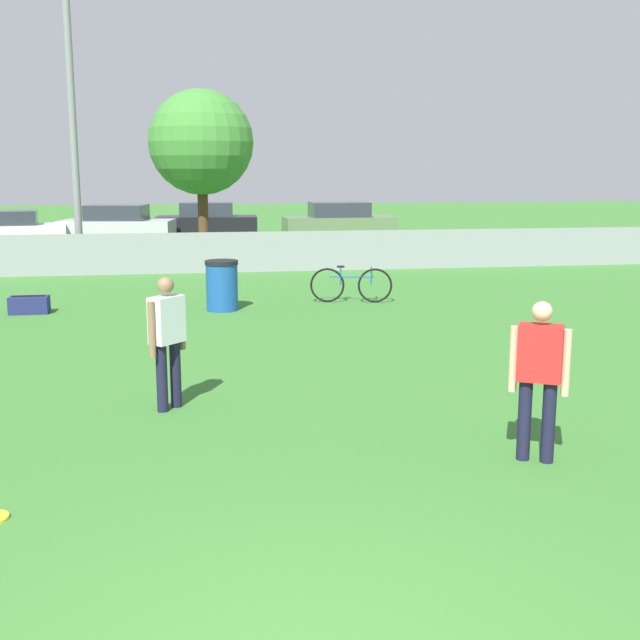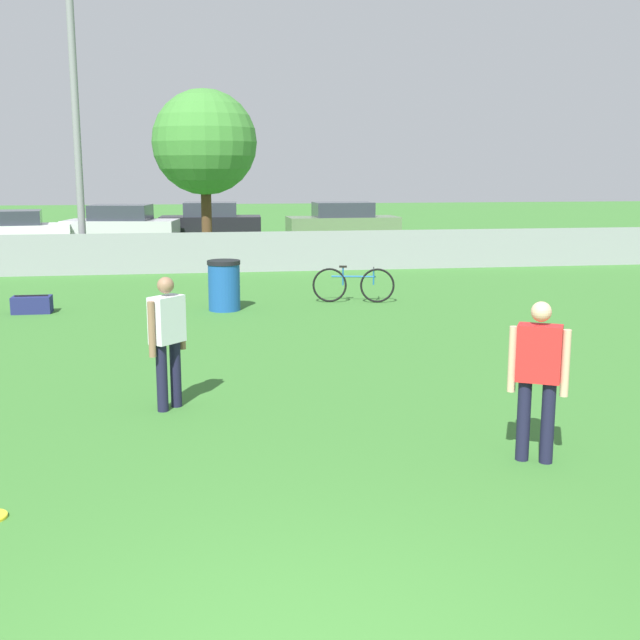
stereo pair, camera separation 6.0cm
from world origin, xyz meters
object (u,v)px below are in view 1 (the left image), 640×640
Objects in this scene: parked_car_dark at (207,222)px; bicycle_sideline at (351,285)px; parked_car_silver at (117,226)px; light_pole at (69,60)px; parked_car_white at (6,230)px; player_thrower_red at (539,371)px; gear_bag_sideline at (29,305)px; player_receiver_white at (167,334)px; tree_near_pole at (201,143)px; parked_car_olive at (339,222)px; trash_bin at (222,285)px.

bicycle_sideline is at bearing -76.91° from parked_car_dark.
parked_car_silver is 1.06× the size of parked_car_dark.
light_pole is 2.28× the size of parked_car_white.
light_pole is 17.39m from player_thrower_red.
player_thrower_red is 24.50m from parked_car_white.
player_receiver_white is at bearing -67.33° from gear_bag_sideline.
player_receiver_white is 7.50m from gear_bag_sideline.
bicycle_sideline is 0.40× the size of parked_car_silver.
gear_bag_sideline is (-6.44, 9.18, -0.74)m from player_thrower_red.
light_pole reaches higher than gear_bag_sideline.
tree_near_pole reaches higher than player_thrower_red.
parked_car_olive reaches higher than bicycle_sideline.
tree_near_pole is 1.21× the size of parked_car_silver.
trash_bin is (0.88, 6.63, -0.40)m from player_receiver_white.
parked_car_olive is at bearing 112.18° from player_thrower_red.
bicycle_sideline is 0.39× the size of parked_car_olive.
trash_bin is at bearing -68.20° from parked_car_silver.
gear_bag_sideline is at bearing -123.04° from parked_car_olive.
parked_car_dark is (7.02, 2.53, 0.06)m from parked_car_white.
player_receiver_white is at bearing -105.00° from bicycle_sideline.
parked_car_white is 0.97× the size of parked_car_olive.
bicycle_sideline is 16.27m from parked_car_white.
parked_car_olive is at bearing 58.92° from gear_bag_sideline.
parked_car_olive reaches higher than parked_car_silver.
parked_car_white is at bearing 148.21° from tree_near_pole.
bicycle_sideline is 2.80m from trash_bin.
trash_bin reaches higher than bicycle_sideline.
tree_near_pole is 5.15× the size of trash_bin.
trash_bin is at bearing -88.79° from tree_near_pole.
light_pole reaches higher than player_thrower_red.
trash_bin is (3.59, -6.61, -5.07)m from light_pole.
parked_car_silver is (-5.94, 23.37, -0.20)m from player_thrower_red.
bicycle_sideline is 2.31× the size of gear_bag_sideline.
tree_near_pole is 1.29× the size of parked_car_dark.
parked_car_silver is at bearing -149.87° from parked_car_dark.
light_pole is at bearing 118.54° from trash_bin.
parked_car_silver is (-2.38, 21.07, -0.20)m from player_receiver_white.
light_pole is 9.55× the size of trash_bin.
light_pole is 9.19m from parked_car_white.
parked_car_dark is at bearing 124.09° from player_thrower_red.
player_receiver_white is at bearing -80.65° from parked_car_white.
bicycle_sideline is at bearing 15.88° from player_receiver_white.
tree_near_pole is at bearing 40.24° from player_receiver_white.
trash_bin is 0.24× the size of parked_car_silver.
tree_near_pole is 6.57m from parked_car_silver.
trash_bin is 15.89m from parked_car_olive.
player_thrower_red reaches higher than parked_car_silver.
gear_bag_sideline is (-3.56, -9.12, -3.40)m from tree_near_pole.
parked_car_dark is at bearing 111.65° from bicycle_sideline.
bicycle_sideline is (0.06, 9.47, -0.53)m from player_thrower_red.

